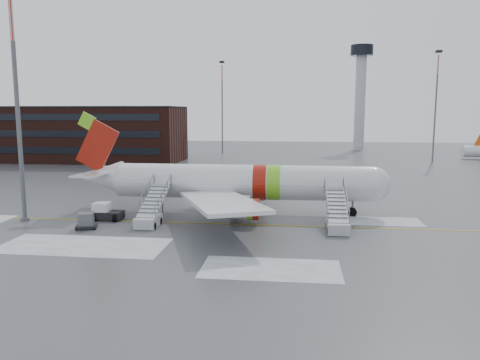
# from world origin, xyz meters

# --- Properties ---
(ground) EXTENTS (260.00, 260.00, 0.00)m
(ground) POSITION_xyz_m (0.00, 0.00, 0.00)
(ground) COLOR #494C4F
(ground) RESTS_ON ground
(airliner) EXTENTS (35.03, 32.97, 11.18)m
(airliner) POSITION_xyz_m (4.88, 4.31, 3.42)
(airliner) COLOR silver
(airliner) RESTS_ON ground
(airstair_fwd) EXTENTS (2.05, 7.70, 3.48)m
(airstair_fwd) POSITION_xyz_m (15.64, -2.23, 1.06)
(airstair_fwd) COLOR #A7AAAE
(airstair_fwd) RESTS_ON ground
(airstair_aft) EXTENTS (2.05, 7.70, 3.48)m
(airstair_aft) POSITION_xyz_m (-2.59, -2.23, 1.06)
(airstair_aft) COLOR #ABAEB3
(airstair_aft) RESTS_ON ground
(pushback_tug) EXTENTS (3.16, 2.37, 1.81)m
(pushback_tug) POSITION_xyz_m (-7.95, -0.59, 0.80)
(pushback_tug) COLOR black
(pushback_tug) RESTS_ON ground
(uld_container) EXTENTS (2.19, 1.84, 1.54)m
(uld_container) POSITION_xyz_m (-8.26, -4.47, 0.72)
(uld_container) COLOR black
(uld_container) RESTS_ON ground
(light_mast_near) EXTENTS (1.20, 1.20, 22.77)m
(light_mast_near) POSITION_xyz_m (-16.06, -2.03, 11.87)
(light_mast_near) COLOR #595B60
(light_mast_near) RESTS_ON ground
(terminal_building) EXTENTS (62.00, 16.11, 12.30)m
(terminal_building) POSITION_xyz_m (-45.00, 54.98, 6.20)
(terminal_building) COLOR #3F1E16
(terminal_building) RESTS_ON ground
(control_tower) EXTENTS (6.40, 6.40, 30.00)m
(control_tower) POSITION_xyz_m (30.00, 95.00, 18.75)
(control_tower) COLOR #B2B5BA
(control_tower) RESTS_ON ground
(light_mast_far_ne) EXTENTS (1.20, 1.20, 24.25)m
(light_mast_far_ne) POSITION_xyz_m (42.00, 62.00, 13.84)
(light_mast_far_ne) COLOR #595B60
(light_mast_far_ne) RESTS_ON ground
(light_mast_far_n) EXTENTS (1.20, 1.20, 24.25)m
(light_mast_far_n) POSITION_xyz_m (-8.00, 78.00, 13.84)
(light_mast_far_n) COLOR #595B60
(light_mast_far_n) RESTS_ON ground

